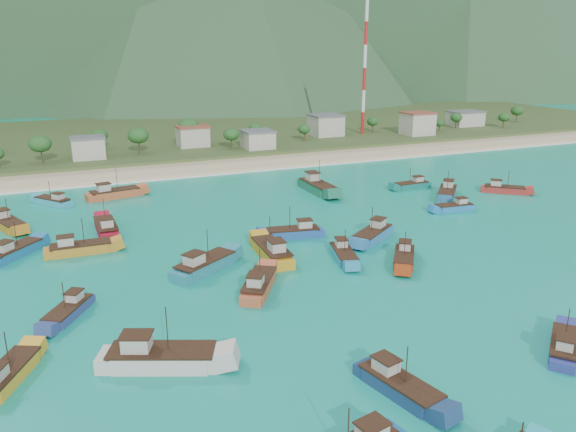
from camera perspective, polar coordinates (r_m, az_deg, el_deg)
name	(u,v)px	position (r m, az deg, el deg)	size (l,w,h in m)	color
ground	(360,260)	(91.77, 7.29, -4.47)	(600.00, 600.00, 0.00)	#0C8879
beach	(221,166)	(162.04, -6.85, 5.02)	(400.00, 18.00, 1.20)	beige
land	(175,136)	(220.39, -11.38, 7.99)	(400.00, 110.00, 2.40)	#385123
surf_line	(231,173)	(153.14, -5.84, 4.35)	(400.00, 2.50, 0.08)	white
village	(263,133)	(191.12, -2.58, 8.42)	(218.69, 29.81, 7.70)	beige
vegetation	(154,139)	(180.63, -13.43, 7.60)	(277.46, 25.58, 9.05)	#235623
radio_tower	(365,68)	(210.77, 7.80, 14.70)	(1.20, 1.20, 47.50)	red
boat_0	(114,194)	(133.44, -17.26, 2.15)	(12.40, 5.72, 7.06)	#BD552E
boat_2	(399,387)	(59.59, 11.19, -16.66)	(5.30, 10.63, 6.03)	navy
boat_3	(564,348)	(72.27, 26.23, -11.90)	(8.94, 8.06, 5.51)	navy
boat_4	(106,228)	(109.20, -17.98, -1.20)	(3.51, 11.37, 6.69)	maroon
boat_6	(53,202)	(132.32, -22.74, 1.34)	(8.05, 9.20, 5.60)	#309FBB
boat_8	(204,266)	(87.44, -8.49, -5.02)	(11.79, 9.40, 6.98)	teal
boat_9	(272,252)	(91.83, -1.64, -3.71)	(4.07, 12.31, 7.19)	orange
boat_10	(412,186)	(139.62, 12.47, 3.04)	(9.50, 3.12, 5.56)	#136D64
boat_11	(373,235)	(101.48, 8.65, -1.92)	(11.02, 9.11, 6.59)	#2D77B5
boat_12	(160,359)	(63.94, -12.89, -13.95)	(13.25, 8.45, 7.55)	beige
boat_13	(69,312)	(78.32, -21.37, -9.03)	(7.05, 9.08, 5.34)	navy
boat_16	(404,258)	(91.80, 11.71, -4.24)	(8.25, 9.75, 5.87)	#A43311
boat_17	(14,252)	(102.74, -26.04, -3.32)	(9.22, 10.03, 6.23)	#19669F
boat_18	(8,224)	(118.92, -26.60, -0.75)	(7.19, 11.34, 6.47)	#C1761B
boat_20	(454,208)	(122.90, 16.53, 0.81)	(9.09, 3.31, 5.27)	#2074BA
boat_21	(504,190)	(141.43, 21.06, 2.50)	(9.51, 8.64, 5.88)	#AF2A24
boat_22	(294,233)	(101.54, 0.64, -1.75)	(10.92, 5.03, 6.22)	#2151A2
boat_23	(447,193)	(133.24, 15.86, 2.23)	(10.43, 10.89, 6.88)	#22638F
boat_26	(317,187)	(132.85, 2.98, 2.93)	(4.15, 13.86, 8.18)	#1D674B
boat_27	(7,377)	(66.76, -26.67, -14.38)	(6.98, 10.13, 5.83)	gold
boat_28	(343,255)	(91.92, 5.65, -3.96)	(5.22, 9.95, 5.64)	teal
boat_29	(80,249)	(99.90, -20.42, -3.16)	(10.90, 3.40, 6.41)	#BC7A21
boat_30	(259,286)	(80.07, -2.98, -7.07)	(8.49, 10.83, 6.39)	#BC5431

